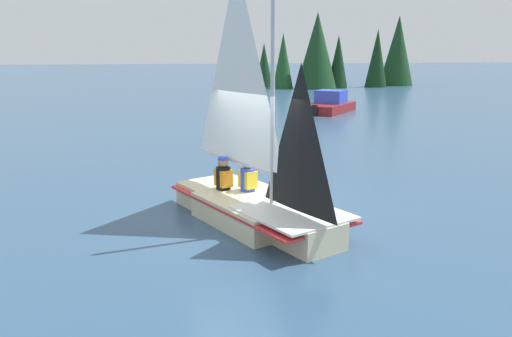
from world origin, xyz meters
TOP-DOWN VIEW (x-y plane):
  - ground_plane at (0.00, 0.00)m, footprint 260.00×260.00m
  - sailboat_main at (-0.03, 0.06)m, footprint 3.16×4.35m
  - sailor_helm at (-0.06, 0.59)m, footprint 0.40×0.42m
  - sailor_crew at (-0.53, 0.80)m, footprint 0.40×0.42m
  - motorboat_distant at (7.52, 17.21)m, footprint 3.86×4.06m
  - treeline_shore at (15.50, 35.76)m, footprint 15.78×5.90m

SIDE VIEW (x-z plane):
  - ground_plane at x=0.00m, z-range 0.00..0.00m
  - motorboat_distant at x=7.52m, z-range -0.18..1.00m
  - sailor_helm at x=-0.06m, z-range 0.04..1.20m
  - sailor_crew at x=-0.53m, z-range 0.05..1.21m
  - sailboat_main at x=-0.03m, z-range -1.87..3.16m
  - treeline_shore at x=15.50m, z-range -0.27..6.40m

